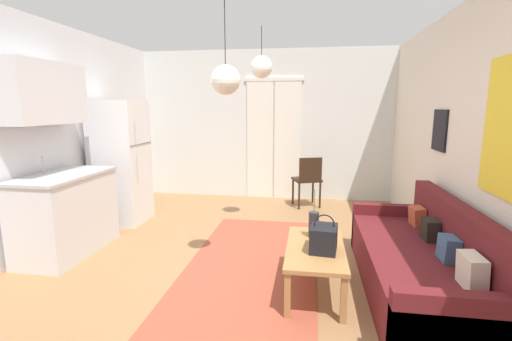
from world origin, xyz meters
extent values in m
cube|color=#996D44|center=(0.00, 0.00, -0.05)|extent=(5.09, 7.21, 0.10)
cube|color=silver|center=(0.00, 3.35, 1.33)|extent=(4.69, 0.10, 2.65)
cube|color=white|center=(-0.08, 3.29, 1.05)|extent=(0.48, 0.02, 2.10)
cube|color=white|center=(0.41, 3.29, 1.05)|extent=(0.48, 0.02, 2.10)
cube|color=white|center=(0.17, 3.29, 2.13)|extent=(1.05, 0.03, 0.06)
cube|color=silver|center=(2.30, 0.00, 1.33)|extent=(0.10, 6.81, 2.65)
cube|color=black|center=(2.23, 1.11, 1.40)|extent=(0.02, 0.40, 0.45)
cube|color=black|center=(-2.23, 0.75, 1.66)|extent=(0.02, 0.32, 0.40)
cube|color=#9E4733|center=(0.24, 0.33, 0.01)|extent=(1.34, 3.05, 0.01)
cube|color=#5B191E|center=(1.76, 0.06, 0.21)|extent=(0.83, 2.13, 0.41)
cube|color=#5B191E|center=(2.10, 0.06, 0.41)|extent=(0.15, 2.13, 0.82)
cube|color=#5B191E|center=(1.76, -0.95, 0.27)|extent=(0.83, 0.11, 0.54)
cube|color=#5B191E|center=(1.76, 1.07, 0.27)|extent=(0.83, 0.11, 0.54)
cube|color=beige|center=(1.94, -0.62, 0.53)|extent=(0.14, 0.24, 0.24)
cube|color=#3D5B7F|center=(1.96, -0.16, 0.51)|extent=(0.13, 0.20, 0.20)
cube|color=black|center=(1.96, 0.30, 0.51)|extent=(0.13, 0.20, 0.20)
cube|color=#B74C33|center=(1.96, 0.72, 0.51)|extent=(0.16, 0.21, 0.21)
cube|color=#A87542|center=(0.89, -0.05, 0.40)|extent=(0.51, 1.02, 0.04)
cube|color=#A87542|center=(0.67, -0.52, 0.19)|extent=(0.05, 0.05, 0.39)
cube|color=#A87542|center=(1.11, -0.52, 0.19)|extent=(0.05, 0.05, 0.39)
cube|color=#A87542|center=(0.67, 0.43, 0.19)|extent=(0.05, 0.05, 0.39)
cube|color=#A87542|center=(1.11, 0.43, 0.19)|extent=(0.05, 0.05, 0.39)
cylinder|color=#2D2D33|center=(0.87, 0.19, 0.55)|extent=(0.10, 0.10, 0.25)
cylinder|color=#477F42|center=(0.87, 0.19, 0.78)|extent=(0.01, 0.01, 0.22)
cube|color=black|center=(0.96, -0.13, 0.53)|extent=(0.25, 0.30, 0.22)
torus|color=black|center=(0.96, -0.13, 0.66)|extent=(0.18, 0.01, 0.18)
cube|color=white|center=(-1.86, 1.58, 0.87)|extent=(0.65, 0.65, 1.74)
cube|color=#4C4C51|center=(-1.53, 1.58, 1.14)|extent=(0.01, 0.62, 0.01)
cylinder|color=#B7BABF|center=(-1.51, 1.40, 1.35)|extent=(0.02, 0.02, 0.24)
cylinder|color=#B7BABF|center=(-1.51, 1.40, 0.83)|extent=(0.02, 0.02, 0.38)
cube|color=silver|center=(-1.89, 0.41, 0.44)|extent=(0.59, 1.15, 0.89)
cube|color=#B7BABF|center=(-1.89, 0.41, 0.90)|extent=(0.62, 1.18, 0.03)
cube|color=#999BA0|center=(-1.89, 0.41, 0.86)|extent=(0.36, 0.40, 0.10)
cylinder|color=#B7BABF|center=(-2.12, 0.41, 1.02)|extent=(0.02, 0.02, 0.20)
cube|color=silver|center=(-2.02, 0.41, 1.79)|extent=(0.32, 1.03, 0.66)
cylinder|color=black|center=(0.89, 3.00, 0.22)|extent=(0.03, 0.03, 0.45)
cylinder|color=black|center=(0.55, 2.88, 0.22)|extent=(0.03, 0.03, 0.45)
cylinder|color=black|center=(1.00, 2.69, 0.22)|extent=(0.03, 0.03, 0.45)
cylinder|color=black|center=(0.66, 2.56, 0.22)|extent=(0.03, 0.03, 0.45)
cube|color=black|center=(0.77, 2.78, 0.46)|extent=(0.53, 0.52, 0.04)
cube|color=black|center=(0.84, 2.61, 0.66)|extent=(0.37, 0.16, 0.38)
cylinder|color=black|center=(0.04, 0.15, 2.34)|extent=(0.01, 0.01, 0.62)
sphere|color=white|center=(0.04, 0.15, 1.89)|extent=(0.27, 0.27, 0.27)
cylinder|color=black|center=(0.18, 1.56, 2.48)|extent=(0.01, 0.01, 0.36)
sphere|color=white|center=(0.18, 1.56, 2.15)|extent=(0.28, 0.28, 0.28)
camera|label=1|loc=(0.82, -3.10, 1.65)|focal=24.98mm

